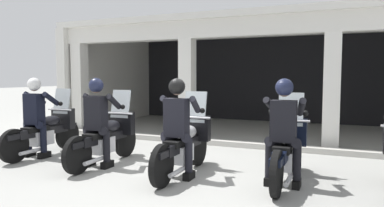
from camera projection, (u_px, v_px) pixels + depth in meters
name	position (u px, v px, depth m)	size (l,w,h in m)	color
ground_plane	(238.00, 141.00, 8.91)	(80.00, 80.00, 0.00)	#999993
station_building	(274.00, 62.00, 10.75)	(11.43, 5.11, 3.15)	black
kerb_strip	(248.00, 145.00, 8.04)	(10.93, 0.24, 0.12)	#B7B5AD
motorcycle_far_left	(47.00, 130.00, 7.32)	(0.62, 2.04, 1.35)	black
police_officer_far_left	(36.00, 110.00, 7.03)	(0.63, 0.61, 1.58)	black
motorcycle_left	(108.00, 137.00, 6.57)	(0.62, 2.04, 1.35)	black
police_officer_left	(97.00, 115.00, 6.28)	(0.63, 0.61, 1.58)	black
motorcycle_center	(185.00, 144.00, 5.88)	(0.62, 2.04, 1.35)	black
police_officer_center	(177.00, 119.00, 5.58)	(0.63, 0.61, 1.58)	black
motorcycle_right	(286.00, 149.00, 5.46)	(0.62, 2.04, 1.35)	black
police_officer_right	(284.00, 123.00, 5.16)	(0.63, 0.61, 1.58)	black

